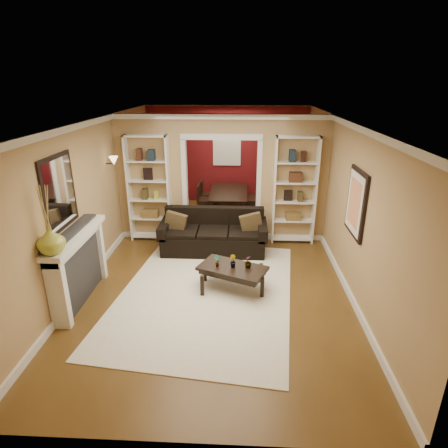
# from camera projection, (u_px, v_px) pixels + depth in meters

# --- Properties ---
(floor) EXTENTS (8.00, 8.00, 0.00)m
(floor) POSITION_uv_depth(u_px,v_px,m) (218.00, 260.00, 7.40)
(floor) COLOR brown
(floor) RESTS_ON ground
(ceiling) EXTENTS (8.00, 8.00, 0.00)m
(ceiling) POSITION_uv_depth(u_px,v_px,m) (218.00, 120.00, 6.43)
(ceiling) COLOR white
(ceiling) RESTS_ON ground
(wall_back) EXTENTS (8.00, 0.00, 8.00)m
(wall_back) POSITION_uv_depth(u_px,v_px,m) (227.00, 155.00, 10.65)
(wall_back) COLOR tan
(wall_back) RESTS_ON ground
(wall_front) EXTENTS (8.00, 0.00, 8.00)m
(wall_front) POSITION_uv_depth(u_px,v_px,m) (188.00, 329.00, 3.19)
(wall_front) COLOR tan
(wall_front) RESTS_ON ground
(wall_left) EXTENTS (0.00, 8.00, 8.00)m
(wall_left) POSITION_uv_depth(u_px,v_px,m) (99.00, 193.00, 7.02)
(wall_left) COLOR tan
(wall_left) RESTS_ON ground
(wall_right) EXTENTS (0.00, 8.00, 8.00)m
(wall_right) POSITION_uv_depth(u_px,v_px,m) (341.00, 197.00, 6.82)
(wall_right) COLOR tan
(wall_right) RESTS_ON ground
(partition_wall) EXTENTS (4.50, 0.15, 2.70)m
(partition_wall) POSITION_uv_depth(u_px,v_px,m) (222.00, 179.00, 8.04)
(partition_wall) COLOR tan
(partition_wall) RESTS_ON floor
(red_back_panel) EXTENTS (4.44, 0.04, 2.64)m
(red_back_panel) POSITION_uv_depth(u_px,v_px,m) (227.00, 156.00, 10.63)
(red_back_panel) COLOR maroon
(red_back_panel) RESTS_ON floor
(dining_window) EXTENTS (0.78, 0.03, 0.98)m
(dining_window) POSITION_uv_depth(u_px,v_px,m) (227.00, 148.00, 10.51)
(dining_window) COLOR #8CA5CC
(dining_window) RESTS_ON wall_back
(area_rug) EXTENTS (3.23, 4.21, 0.01)m
(area_rug) POSITION_uv_depth(u_px,v_px,m) (206.00, 292.00, 6.29)
(area_rug) COLOR white
(area_rug) RESTS_ON floor
(sofa) EXTENTS (2.18, 0.94, 0.85)m
(sofa) POSITION_uv_depth(u_px,v_px,m) (213.00, 232.00, 7.68)
(sofa) COLOR black
(sofa) RESTS_ON floor
(pillow_left) EXTENTS (0.44, 0.18, 0.43)m
(pillow_left) POSITION_uv_depth(u_px,v_px,m) (176.00, 222.00, 7.62)
(pillow_left) COLOR brown
(pillow_left) RESTS_ON sofa
(pillow_right) EXTENTS (0.44, 0.19, 0.43)m
(pillow_right) POSITION_uv_depth(u_px,v_px,m) (251.00, 224.00, 7.55)
(pillow_right) COLOR brown
(pillow_right) RESTS_ON sofa
(coffee_table) EXTENTS (1.25, 0.99, 0.42)m
(coffee_table) POSITION_uv_depth(u_px,v_px,m) (232.00, 278.00, 6.32)
(coffee_table) COLOR black
(coffee_table) RESTS_ON floor
(plant_left) EXTENTS (0.13, 0.12, 0.20)m
(plant_left) POSITION_uv_depth(u_px,v_px,m) (217.00, 261.00, 6.22)
(plant_left) COLOR #336626
(plant_left) RESTS_ON coffee_table
(plant_center) EXTENTS (0.15, 0.15, 0.21)m
(plant_center) POSITION_uv_depth(u_px,v_px,m) (233.00, 261.00, 6.21)
(plant_center) COLOR #336626
(plant_center) RESTS_ON coffee_table
(plant_right) EXTENTS (0.14, 0.14, 0.21)m
(plant_right) POSITION_uv_depth(u_px,v_px,m) (248.00, 262.00, 6.20)
(plant_right) COLOR #336626
(plant_right) RESTS_ON coffee_table
(bookshelf_left) EXTENTS (0.90, 0.30, 2.30)m
(bookshelf_left) POSITION_uv_depth(u_px,v_px,m) (149.00, 189.00, 8.02)
(bookshelf_left) COLOR white
(bookshelf_left) RESTS_ON floor
(bookshelf_right) EXTENTS (0.90, 0.30, 2.30)m
(bookshelf_right) POSITION_uv_depth(u_px,v_px,m) (295.00, 191.00, 7.88)
(bookshelf_right) COLOR white
(bookshelf_right) RESTS_ON floor
(fireplace) EXTENTS (0.32, 1.70, 1.16)m
(fireplace) POSITION_uv_depth(u_px,v_px,m) (80.00, 267.00, 5.89)
(fireplace) COLOR white
(fireplace) RESTS_ON floor
(vase) EXTENTS (0.38, 0.38, 0.38)m
(vase) POSITION_uv_depth(u_px,v_px,m) (51.00, 240.00, 4.96)
(vase) COLOR #A8B139
(vase) RESTS_ON fireplace
(mirror) EXTENTS (0.03, 0.95, 1.10)m
(mirror) POSITION_uv_depth(u_px,v_px,m) (59.00, 193.00, 5.46)
(mirror) COLOR silver
(mirror) RESTS_ON wall_left
(wall_sconce) EXTENTS (0.18, 0.18, 0.22)m
(wall_sconce) POSITION_uv_depth(u_px,v_px,m) (111.00, 162.00, 7.36)
(wall_sconce) COLOR #FFE0A5
(wall_sconce) RESTS_ON wall_left
(framed_art) EXTENTS (0.04, 0.85, 1.05)m
(framed_art) POSITION_uv_depth(u_px,v_px,m) (356.00, 203.00, 5.81)
(framed_art) COLOR black
(framed_art) RESTS_ON wall_right
(dining_table) EXTENTS (1.73, 0.97, 0.61)m
(dining_table) POSITION_uv_depth(u_px,v_px,m) (230.00, 202.00, 9.92)
(dining_table) COLOR black
(dining_table) RESTS_ON floor
(dining_chair_nw) EXTENTS (0.58, 0.58, 0.89)m
(dining_chair_nw) POSITION_uv_depth(u_px,v_px,m) (208.00, 200.00, 9.62)
(dining_chair_nw) COLOR black
(dining_chair_nw) RESTS_ON floor
(dining_chair_ne) EXTENTS (0.54, 0.54, 0.95)m
(dining_chair_ne) POSITION_uv_depth(u_px,v_px,m) (251.00, 200.00, 9.56)
(dining_chair_ne) COLOR black
(dining_chair_ne) RESTS_ON floor
(dining_chair_sw) EXTENTS (0.53, 0.53, 0.84)m
(dining_chair_sw) POSITION_uv_depth(u_px,v_px,m) (210.00, 195.00, 10.19)
(dining_chair_sw) COLOR black
(dining_chair_sw) RESTS_ON floor
(dining_chair_se) EXTENTS (0.47, 0.47, 0.76)m
(dining_chair_se) POSITION_uv_depth(u_px,v_px,m) (251.00, 197.00, 10.15)
(dining_chair_se) COLOR black
(dining_chair_se) RESTS_ON floor
(chandelier) EXTENTS (0.50, 0.50, 0.30)m
(chandelier) POSITION_uv_depth(u_px,v_px,m) (225.00, 137.00, 9.19)
(chandelier) COLOR #3A201A
(chandelier) RESTS_ON ceiling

